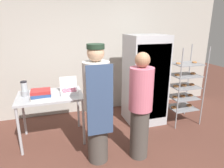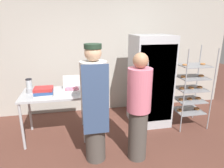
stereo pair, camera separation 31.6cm
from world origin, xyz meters
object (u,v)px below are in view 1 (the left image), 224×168
(refrigerator, at_px, (145,80))
(baking_rack, at_px, (184,86))
(donut_box, at_px, (69,91))
(blender_pitcher, at_px, (25,89))
(binder_stack, at_px, (41,94))
(person_customer, at_px, (140,107))
(person_baker, at_px, (97,104))

(refrigerator, distance_m, baking_rack, 0.81)
(donut_box, bearing_deg, blender_pitcher, 172.33)
(binder_stack, height_order, person_customer, person_customer)
(donut_box, bearing_deg, binder_stack, -163.56)
(blender_pitcher, bearing_deg, person_customer, -29.89)
(blender_pitcher, bearing_deg, binder_stack, -41.57)
(refrigerator, height_order, person_customer, refrigerator)
(baking_rack, relative_size, person_baker, 0.91)
(donut_box, bearing_deg, refrigerator, 8.23)
(person_baker, distance_m, person_customer, 0.65)
(baking_rack, distance_m, donut_box, 2.32)
(person_baker, bearing_deg, binder_stack, 140.42)
(baking_rack, relative_size, binder_stack, 5.16)
(donut_box, relative_size, binder_stack, 0.96)
(baking_rack, bearing_deg, refrigerator, 159.56)
(refrigerator, height_order, person_baker, refrigerator)
(donut_box, bearing_deg, person_customer, -42.28)
(baking_rack, xyz_separation_m, donut_box, (-2.32, 0.05, 0.13))
(blender_pitcher, bearing_deg, refrigerator, 3.22)
(baking_rack, xyz_separation_m, person_customer, (-1.36, -0.81, 0.06))
(binder_stack, height_order, person_baker, person_baker)
(baking_rack, height_order, donut_box, baking_rack)
(donut_box, distance_m, person_customer, 1.29)
(baking_rack, xyz_separation_m, binder_stack, (-2.78, -0.08, 0.16))
(blender_pitcher, relative_size, binder_stack, 0.82)
(refrigerator, bearing_deg, baking_rack, -20.44)
(refrigerator, bearing_deg, donut_box, -171.77)
(binder_stack, distance_m, person_customer, 1.59)
(baking_rack, xyz_separation_m, blender_pitcher, (-3.04, 0.15, 0.19))
(baking_rack, bearing_deg, donut_box, 178.64)
(binder_stack, xyz_separation_m, person_customer, (1.41, -0.73, -0.09))
(baking_rack, distance_m, binder_stack, 2.78)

